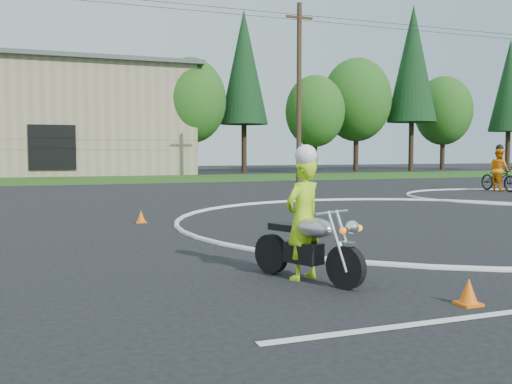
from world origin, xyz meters
name	(u,v)px	position (x,y,z in m)	size (l,w,h in m)	color
grass_strip	(188,178)	(0.00, 27.00, 0.01)	(120.00, 10.00, 0.02)	#1E4714
course_markings	(457,212)	(2.17, 4.35, 0.01)	(19.05, 19.05, 0.12)	silver
primary_motorcycle	(309,246)	(-5.51, -1.93, 0.46)	(0.89, 1.70, 0.95)	black
rider_primary_grp	(303,215)	(-5.52, -1.81, 0.85)	(0.69, 0.59, 1.77)	#9ED616
rider_second_grp	(499,175)	(9.73, 10.74, 0.71)	(0.81, 2.12, 2.01)	black
treeline	(336,94)	(14.78, 34.61, 6.62)	(38.20, 8.10, 14.52)	#382619
utility_poles	(299,90)	(5.00, 21.00, 5.20)	(41.60, 1.12, 10.00)	#473321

